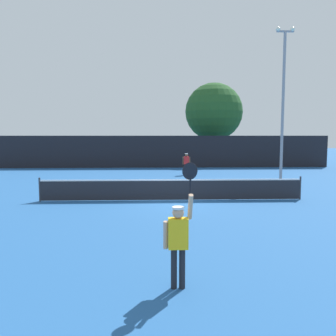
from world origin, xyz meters
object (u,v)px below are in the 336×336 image
Objects in this scene: player_receiving at (186,162)px; parked_car_mid at (217,155)px; player_serving at (179,235)px; tennis_ball at (154,194)px; parked_car_near at (137,155)px; light_pole at (283,96)px; large_tree at (214,112)px.

parked_car_mid is at bearing -110.15° from player_receiving.
player_serving reaches higher than tennis_ball.
parked_car_near is at bearing -69.59° from player_receiving.
player_receiving is 23.50× the size of tennis_ball.
player_serving is 17.71m from light_pole.
tennis_ball is (-2.38, -8.51, -0.94)m from player_receiving.
player_receiving is at bearing -109.73° from large_tree.
player_receiving is 0.38× the size of parked_car_near.
player_receiving is at bearing 148.45° from light_pole.
player_serving is 30.34m from parked_car_near.
parked_car_near is at bearing 94.40° from player_serving.
player_receiving is 0.37× the size of parked_car_mid.
tennis_ball is at bearing -86.14° from parked_car_near.
parked_car_mid is at bearing 71.63° from tennis_ball.
large_tree is (5.73, 29.60, 4.30)m from player_serving.
parked_car_near is at bearing 123.92° from light_pole.
tennis_ball is 0.02× the size of parked_car_mid.
parked_car_mid is (4.65, 12.68, -0.20)m from player_receiving.
player_serving is 0.57× the size of parked_car_mid.
light_pole is at bearing 63.36° from player_serving.
large_tree is 5.07m from parked_car_mid.
light_pole is 1.15× the size of large_tree.
player_serving is at bearing -87.02° from parked_car_near.
parked_car_near is at bearing 95.28° from tennis_ball.
large_tree reaches higher than player_serving.
tennis_ball is at bearing 92.72° from player_serving.
player_receiving is (1.89, 18.91, -0.09)m from player_serving.
parked_car_mid is (-1.15, 16.24, -4.64)m from light_pole.
parked_car_mid reaches higher than tennis_ball.
player_serving is at bearing -104.52° from parked_car_mid.
player_serving is 36.00× the size of tennis_ball.
player_serving is at bearing -100.95° from large_tree.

